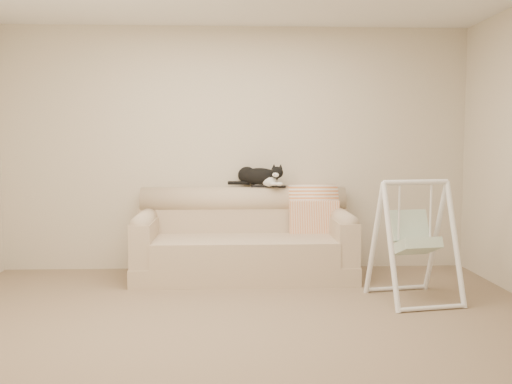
% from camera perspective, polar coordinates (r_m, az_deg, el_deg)
% --- Properties ---
extents(ground_plane, '(5.00, 5.00, 0.00)m').
position_cam_1_polar(ground_plane, '(4.39, -1.66, -13.25)').
color(ground_plane, brown).
rests_on(ground_plane, ground).
extents(room_shell, '(5.04, 4.04, 2.60)m').
position_cam_1_polar(room_shell, '(4.17, -1.72, 7.12)').
color(room_shell, '#C4B39C').
rests_on(room_shell, ground).
extents(sofa, '(2.20, 0.93, 0.90)m').
position_cam_1_polar(sofa, '(5.87, -1.19, -5.03)').
color(sofa, tan).
rests_on(sofa, ground).
extents(remote_a, '(0.18, 0.06, 0.03)m').
position_cam_1_polar(remote_a, '(6.06, 0.37, 0.61)').
color(remote_a, black).
rests_on(remote_a, sofa).
extents(remote_b, '(0.18, 0.10, 0.02)m').
position_cam_1_polar(remote_b, '(6.05, 2.23, 0.58)').
color(remote_b, black).
rests_on(remote_b, sofa).
extents(tuxedo_cat, '(0.60, 0.43, 0.24)m').
position_cam_1_polar(tuxedo_cat, '(6.07, 0.32, 1.58)').
color(tuxedo_cat, black).
rests_on(tuxedo_cat, sofa).
extents(throw_blanket, '(0.52, 0.38, 0.58)m').
position_cam_1_polar(throw_blanket, '(6.10, 5.65, -1.12)').
color(throw_blanket, orange).
rests_on(throw_blanket, sofa).
extents(baby_swing, '(0.75, 0.79, 1.06)m').
position_cam_1_polar(baby_swing, '(5.14, 15.51, -4.66)').
color(baby_swing, white).
rests_on(baby_swing, ground).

